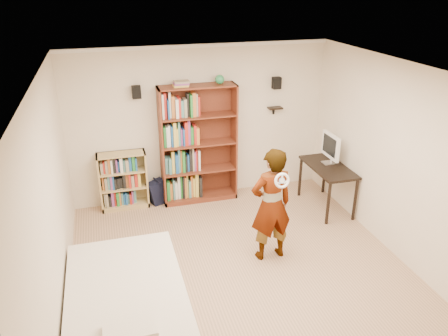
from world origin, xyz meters
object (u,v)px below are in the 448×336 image
Objects in this scene: low_bookshelf at (123,181)px; person at (271,205)px; computer_desk at (326,187)px; daybed at (126,298)px; tall_bookshelf at (199,145)px.

person reaches higher than low_bookshelf.
low_bookshelf is 0.61× the size of person.
computer_desk is 1.89m from person.
low_bookshelf is at bearing 86.50° from daybed.
tall_bookshelf reaches higher than computer_desk.
person is at bearing -142.96° from computer_desk.
computer_desk is at bearing -147.47° from person.
person is (0.56, -2.01, -0.21)m from tall_bookshelf.
tall_bookshelf is 2.31m from computer_desk.
daybed is (-3.51, -1.84, -0.08)m from computer_desk.
low_bookshelf is 0.88× the size of computer_desk.
daybed is at bearing -152.32° from computer_desk.
tall_bookshelf is 2.06× the size of low_bookshelf.
person is (2.04, 0.74, 0.52)m from daybed.
tall_bookshelf is 1.82× the size of computer_desk.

